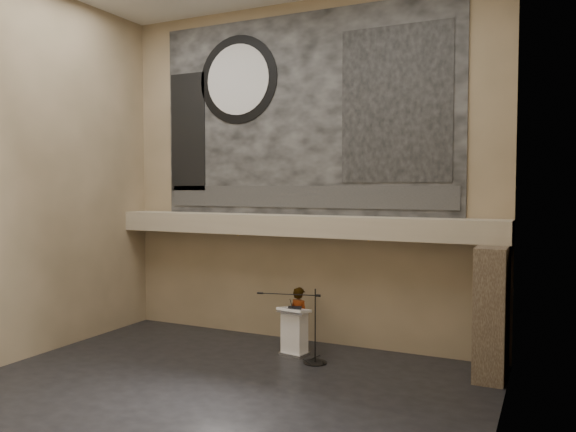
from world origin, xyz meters
The scene contains 20 objects.
floor centered at (0.00, 0.00, 0.00)m, with size 10.00×10.00×0.00m, color black.
wall_back centered at (0.00, 4.00, 4.25)m, with size 10.00×0.02×8.50m, color #77674B.
wall_front centered at (0.00, -4.00, 4.25)m, with size 10.00×0.02×8.50m, color #77674B.
wall_left centered at (-5.00, 0.00, 4.25)m, with size 0.02×8.00×8.50m, color #77674B.
wall_right centered at (5.00, 0.00, 4.25)m, with size 0.02×8.00×8.50m, color #77674B.
soffit centered at (0.00, 3.60, 2.95)m, with size 10.00×0.80×0.50m, color tan.
sprinkler_left centered at (-1.60, 3.55, 2.67)m, with size 0.04×0.04×0.06m, color #B2893D.
sprinkler_right centered at (1.90, 3.55, 2.67)m, with size 0.04×0.04×0.06m, color #B2893D.
banner centered at (0.00, 3.97, 5.70)m, with size 8.00×0.05×5.00m, color black.
banner_text_strip centered at (0.00, 3.93, 3.65)m, with size 7.76×0.02×0.55m, color #2D2D2D.
banner_clock_rim centered at (-1.80, 3.93, 6.70)m, with size 2.30×2.30×0.02m, color black.
banner_clock_face centered at (-1.80, 3.91, 6.70)m, with size 1.84×1.84×0.02m, color silver.
banner_building_print centered at (2.40, 3.93, 5.80)m, with size 2.60×0.02×3.60m, color black.
banner_brick_print centered at (-3.40, 3.93, 5.40)m, with size 1.10×0.02×3.20m, color black.
stone_pier centered at (4.65, 3.15, 1.35)m, with size 0.60×1.40×2.70m, color #45382A.
lectern centered at (0.40, 2.71, 0.55)m, with size 0.75×0.59×1.13m.
binder centered at (0.42, 2.68, 1.12)m, with size 0.31×0.25×0.04m, color black.
papers centered at (0.30, 2.65, 1.10)m, with size 0.22×0.30×0.01m, color white.
speaker_person centered at (0.30, 3.21, 0.75)m, with size 0.55×0.36×1.50m, color silver.
mic_stand centered at (1.00, 2.39, 0.26)m, with size 1.56×0.57×1.66m.
Camera 1 is at (5.76, -8.90, 3.90)m, focal length 35.00 mm.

